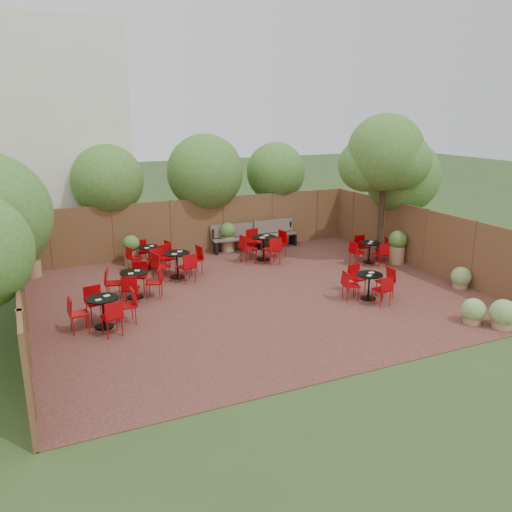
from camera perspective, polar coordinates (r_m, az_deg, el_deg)
name	(u,v)px	position (r m, az deg, el deg)	size (l,w,h in m)	color
ground	(256,295)	(14.77, 0.04, -4.31)	(80.00, 80.00, 0.00)	#354F23
courtyard_paving	(256,295)	(14.77, 0.04, -4.28)	(12.00, 10.00, 0.02)	#3D2018
fence_back	(199,226)	(18.98, -6.28, 3.29)	(12.00, 0.08, 2.00)	brown
fence_left	(21,292)	(13.25, -24.31, -3.58)	(0.08, 10.00, 2.00)	brown
fence_right	(424,240)	(17.73, 17.96, 1.72)	(0.08, 10.00, 2.00)	brown
neighbour_building	(52,140)	(20.68, -21.48, 11.75)	(5.00, 4.00, 8.00)	silver
overhang_foliage	(169,187)	(16.25, -9.56, 7.43)	(15.81, 10.58, 2.80)	#3D6A22
courtyard_tree	(385,157)	(17.88, 13.96, 10.46)	(2.70, 2.60, 4.95)	black
park_bench_left	(233,237)	(19.15, -2.50, 2.05)	(1.66, 0.70, 1.00)	brown
park_bench_right	(275,233)	(19.83, 2.08, 2.56)	(1.65, 0.56, 1.01)	brown
bistro_tables	(226,267)	(15.81, -3.36, -1.21)	(10.61, 6.90, 0.96)	black
planters	(214,247)	(17.63, -4.58, 1.03)	(11.89, 4.42, 1.13)	#97724B
low_shrubs	(481,301)	(14.57, 23.39, -4.56)	(2.29, 3.21, 0.70)	#97724B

